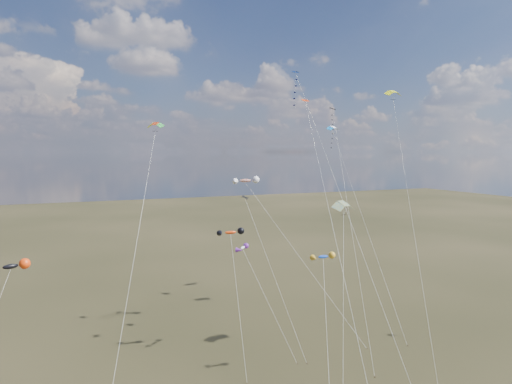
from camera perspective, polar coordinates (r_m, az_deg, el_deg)
name	(u,v)px	position (r m, az deg, el deg)	size (l,w,h in m)	color
diamond_black_high	(334,138)	(69.77, 9.74, 6.63)	(8.92, 22.71, 30.71)	black
diamond_navy_tall	(303,109)	(57.00, 5.89, 10.33)	(0.87, 25.37, 34.18)	#071744
diamond_black_mid	(261,240)	(56.98, 0.59, -5.97)	(3.89, 11.29, 18.35)	black
diamond_orange_center	(326,197)	(45.63, 8.80, -0.65)	(5.19, 22.02, 29.98)	#EA380B
parafoil_yellow	(393,93)	(70.04, 16.81, 11.80)	(12.88, 22.77, 33.30)	#D3D712
parafoil_blue_white	(334,128)	(77.05, 9.70, 7.88)	(4.14, 22.96, 28.66)	blue
parafoil_striped	(344,204)	(55.06, 10.91, -1.44)	(9.94, 13.91, 18.66)	gold
parafoil_tricolor	(155,127)	(50.21, -12.55, 7.95)	(9.39, 20.30, 27.46)	#D1D205
novelty_black_orange	(10,267)	(51.33, -28.35, -8.22)	(6.32, 7.02, 13.34)	black
novelty_orange_black	(231,233)	(53.77, -3.19, -5.13)	(2.84, 8.56, 15.05)	red
novelty_white_purple	(243,248)	(54.30, -1.62, -7.05)	(5.51, 6.60, 13.05)	white
novelty_redwhite_stripe	(246,181)	(62.75, -1.30, 1.37)	(12.12, 15.33, 20.62)	red
novelty_blue_yellow	(323,258)	(48.77, 8.40, -8.11)	(6.30, 10.62, 13.45)	blue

